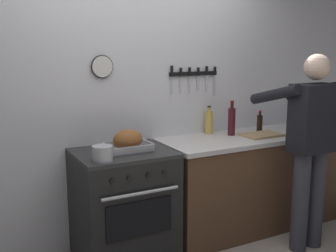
{
  "coord_description": "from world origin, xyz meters",
  "views": [
    {
      "loc": [
        -1.4,
        -2.0,
        1.72
      ],
      "look_at": [
        0.11,
        0.85,
        1.1
      ],
      "focal_mm": 44.42,
      "sensor_mm": 36.0,
      "label": 1
    }
  ],
  "objects_px": {
    "saucepan": "(103,154)",
    "bottle_soy_sauce": "(260,123)",
    "stove": "(124,205)",
    "cutting_board": "(261,135)",
    "bottle_cooking_oil": "(209,122)",
    "bottle_wine_red": "(232,121)",
    "person_cook": "(310,140)",
    "roasting_pan": "(128,142)"
  },
  "relations": [
    {
      "from": "saucepan",
      "to": "bottle_soy_sauce",
      "type": "distance_m",
      "value": 1.75
    },
    {
      "from": "saucepan",
      "to": "stove",
      "type": "bearing_deg",
      "value": 40.29
    },
    {
      "from": "cutting_board",
      "to": "saucepan",
      "type": "bearing_deg",
      "value": -175.37
    },
    {
      "from": "saucepan",
      "to": "bottle_cooking_oil",
      "type": "xyz_separation_m",
      "value": [
        1.21,
        0.44,
        0.06
      ]
    },
    {
      "from": "bottle_wine_red",
      "to": "bottle_cooking_oil",
      "type": "relative_size",
      "value": 1.21
    },
    {
      "from": "person_cook",
      "to": "roasting_pan",
      "type": "relative_size",
      "value": 4.72
    },
    {
      "from": "stove",
      "to": "bottle_cooking_oil",
      "type": "xyz_separation_m",
      "value": [
        0.97,
        0.24,
        0.56
      ]
    },
    {
      "from": "person_cook",
      "to": "roasting_pan",
      "type": "xyz_separation_m",
      "value": [
        -1.41,
        0.55,
        0.03
      ]
    },
    {
      "from": "roasting_pan",
      "to": "cutting_board",
      "type": "relative_size",
      "value": 0.98
    },
    {
      "from": "bottle_wine_red",
      "to": "bottle_soy_sauce",
      "type": "relative_size",
      "value": 1.59
    },
    {
      "from": "saucepan",
      "to": "bottle_wine_red",
      "type": "xyz_separation_m",
      "value": [
        1.36,
        0.29,
        0.08
      ]
    },
    {
      "from": "cutting_board",
      "to": "stove",
      "type": "bearing_deg",
      "value": 176.98
    },
    {
      "from": "roasting_pan",
      "to": "bottle_wine_red",
      "type": "height_order",
      "value": "bottle_wine_red"
    },
    {
      "from": "saucepan",
      "to": "roasting_pan",
      "type": "bearing_deg",
      "value": 33.69
    },
    {
      "from": "person_cook",
      "to": "saucepan",
      "type": "xyz_separation_m",
      "value": [
        -1.68,
        0.37,
        0.0
      ]
    },
    {
      "from": "person_cook",
      "to": "cutting_board",
      "type": "bearing_deg",
      "value": -0.73
    },
    {
      "from": "bottle_cooking_oil",
      "to": "person_cook",
      "type": "bearing_deg",
      "value": -59.88
    },
    {
      "from": "cutting_board",
      "to": "bottle_cooking_oil",
      "type": "bearing_deg",
      "value": 140.17
    },
    {
      "from": "saucepan",
      "to": "person_cook",
      "type": "bearing_deg",
      "value": -12.4
    },
    {
      "from": "roasting_pan",
      "to": "bottle_cooking_oil",
      "type": "bearing_deg",
      "value": 15.56
    },
    {
      "from": "cutting_board",
      "to": "bottle_soy_sauce",
      "type": "xyz_separation_m",
      "value": [
        0.13,
        0.19,
        0.07
      ]
    },
    {
      "from": "stove",
      "to": "person_cook",
      "type": "relative_size",
      "value": 0.54
    },
    {
      "from": "stove",
      "to": "bottle_cooking_oil",
      "type": "bearing_deg",
      "value": 14.0
    },
    {
      "from": "bottle_soy_sauce",
      "to": "person_cook",
      "type": "bearing_deg",
      "value": -93.02
    },
    {
      "from": "roasting_pan",
      "to": "bottle_soy_sauce",
      "type": "relative_size",
      "value": 1.72
    },
    {
      "from": "saucepan",
      "to": "bottle_wine_red",
      "type": "relative_size",
      "value": 0.46
    },
    {
      "from": "bottle_wine_red",
      "to": "bottle_soy_sauce",
      "type": "xyz_separation_m",
      "value": [
        0.36,
        0.03,
        -0.05
      ]
    },
    {
      "from": "cutting_board",
      "to": "bottle_cooking_oil",
      "type": "xyz_separation_m",
      "value": [
        -0.38,
        0.31,
        0.1
      ]
    },
    {
      "from": "saucepan",
      "to": "bottle_wine_red",
      "type": "height_order",
      "value": "bottle_wine_red"
    },
    {
      "from": "roasting_pan",
      "to": "cutting_board",
      "type": "distance_m",
      "value": 1.32
    },
    {
      "from": "roasting_pan",
      "to": "bottle_cooking_oil",
      "type": "distance_m",
      "value": 0.97
    },
    {
      "from": "cutting_board",
      "to": "bottle_wine_red",
      "type": "relative_size",
      "value": 1.11
    },
    {
      "from": "person_cook",
      "to": "bottle_soy_sauce",
      "type": "bearing_deg",
      "value": -14.49
    },
    {
      "from": "stove",
      "to": "roasting_pan",
      "type": "distance_m",
      "value": 0.53
    },
    {
      "from": "cutting_board",
      "to": "bottle_cooking_oil",
      "type": "relative_size",
      "value": 1.34
    },
    {
      "from": "bottle_soy_sauce",
      "to": "bottle_cooking_oil",
      "type": "xyz_separation_m",
      "value": [
        -0.51,
        0.13,
        0.03
      ]
    },
    {
      "from": "person_cook",
      "to": "saucepan",
      "type": "relative_size",
      "value": 11.04
    },
    {
      "from": "bottle_soy_sauce",
      "to": "bottle_cooking_oil",
      "type": "distance_m",
      "value": 0.52
    },
    {
      "from": "person_cook",
      "to": "bottle_soy_sauce",
      "type": "xyz_separation_m",
      "value": [
        0.04,
        0.68,
        0.03
      ]
    },
    {
      "from": "roasting_pan",
      "to": "saucepan",
      "type": "bearing_deg",
      "value": -146.31
    },
    {
      "from": "bottle_cooking_oil",
      "to": "stove",
      "type": "bearing_deg",
      "value": -166.0
    },
    {
      "from": "saucepan",
      "to": "cutting_board",
      "type": "relative_size",
      "value": 0.42
    }
  ]
}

